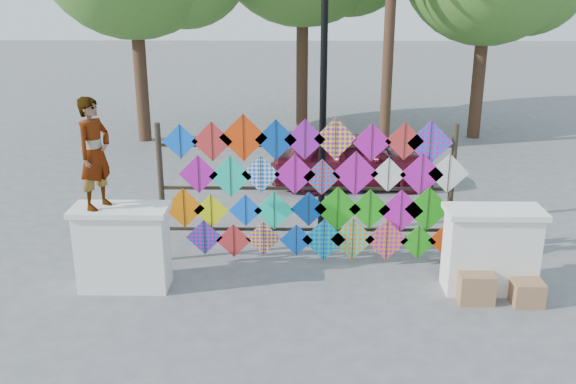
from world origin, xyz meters
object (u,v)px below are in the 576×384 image
Objects in this scene: sedan at (353,159)px; lamppost at (323,86)px; vendor_woman at (95,153)px; kite_rack at (315,191)px.

lamppost is (-0.79, -2.81, 2.08)m from sedan.
vendor_woman is at bearing -146.18° from lamppost.
kite_rack is at bearing 162.64° from sedan.
kite_rack is 1.36× the size of sedan.
kite_rack reaches higher than sedan.
vendor_woman is 0.36× the size of lamppost.
sedan is at bearing 74.22° from lamppost.
lamppost reaches higher than kite_rack.
lamppost reaches higher than vendor_woman.
kite_rack is 1.10× the size of lamppost.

